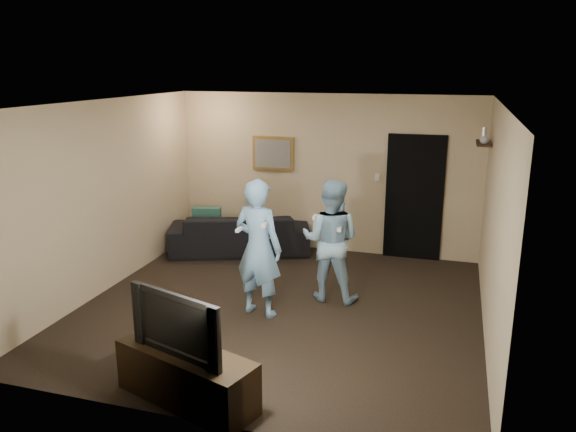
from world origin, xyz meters
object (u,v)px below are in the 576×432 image
(sofa, at_px, (240,233))
(wii_player_right, at_px, (331,240))
(television, at_px, (184,321))
(wii_player_left, at_px, (258,248))
(tv_console, at_px, (186,376))

(sofa, height_order, wii_player_right, wii_player_right)
(television, bearing_deg, wii_player_left, 108.11)
(wii_player_right, bearing_deg, wii_player_left, -135.74)
(tv_console, bearing_deg, wii_player_left, 108.11)
(tv_console, distance_m, wii_player_left, 2.08)
(wii_player_left, bearing_deg, wii_player_right, 44.26)
(sofa, relative_size, wii_player_right, 1.41)
(tv_console, xyz_separation_m, wii_player_left, (0.00, 1.99, 0.62))
(wii_player_left, xyz_separation_m, wii_player_right, (0.75, 0.73, -0.05))
(sofa, xyz_separation_m, wii_player_right, (1.86, -1.46, 0.48))
(tv_console, relative_size, wii_player_right, 0.87)
(sofa, bearing_deg, wii_player_left, 97.36)
(sofa, distance_m, tv_console, 4.32)
(wii_player_left, height_order, wii_player_right, wii_player_left)
(television, height_order, wii_player_left, wii_player_left)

